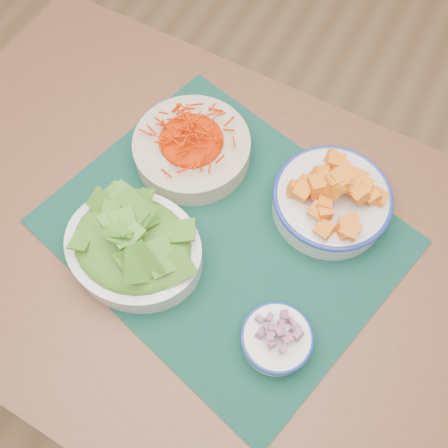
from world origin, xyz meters
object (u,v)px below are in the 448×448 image
object	(u,v)px
table	(195,254)
squash_bowl	(333,195)
carrot_bowl	(192,144)
placemat	(224,231)
onion_bowl	(277,338)
lettuce_bowl	(132,243)

from	to	relation	value
table	squash_bowl	distance (m)	0.30
carrot_bowl	squash_bowl	bearing A→B (deg)	3.03
squash_bowl	table	bearing A→B (deg)	-140.85
carrot_bowl	table	bearing A→B (deg)	-61.29
placemat	onion_bowl	distance (m)	0.23
table	lettuce_bowl	bearing A→B (deg)	-126.77
onion_bowl	table	bearing A→B (deg)	153.41
squash_bowl	lettuce_bowl	size ratio (longest dim) A/B	0.98
placemat	carrot_bowl	world-z (taller)	carrot_bowl
lettuce_bowl	table	bearing A→B (deg)	50.37
carrot_bowl	squash_bowl	xyz separation A→B (m)	(0.29, 0.02, 0.01)
placemat	squash_bowl	size ratio (longest dim) A/B	2.43
onion_bowl	carrot_bowl	bearing A→B (deg)	139.30
placemat	table	bearing A→B (deg)	-131.55
squash_bowl	lettuce_bowl	distance (m)	0.37
carrot_bowl	lettuce_bowl	distance (m)	0.24
lettuce_bowl	onion_bowl	bearing A→B (deg)	-6.02
onion_bowl	lettuce_bowl	bearing A→B (deg)	174.81
carrot_bowl	onion_bowl	size ratio (longest dim) A/B	2.44
table	placemat	world-z (taller)	placemat
table	squash_bowl	size ratio (longest dim) A/B	5.11
squash_bowl	carrot_bowl	bearing A→B (deg)	-176.97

